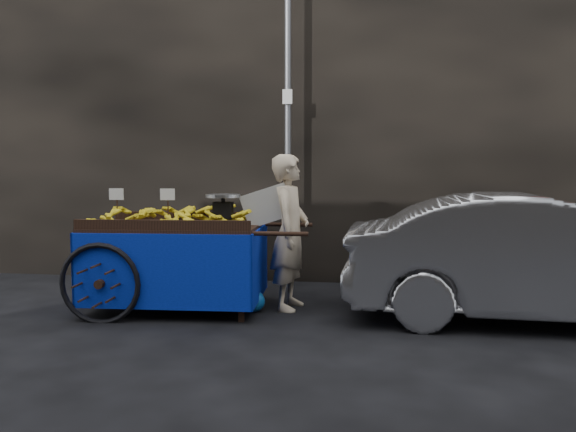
# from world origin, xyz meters

# --- Properties ---
(ground) EXTENTS (80.00, 80.00, 0.00)m
(ground) POSITION_xyz_m (0.00, 0.00, 0.00)
(ground) COLOR black
(ground) RESTS_ON ground
(building_wall) EXTENTS (13.50, 2.00, 5.00)m
(building_wall) POSITION_xyz_m (0.39, 2.60, 2.50)
(building_wall) COLOR black
(building_wall) RESTS_ON ground
(street_pole) EXTENTS (0.12, 0.10, 4.00)m
(street_pole) POSITION_xyz_m (0.30, 1.30, 2.01)
(street_pole) COLOR slate
(street_pole) RESTS_ON ground
(banana_cart) EXTENTS (2.50, 1.29, 1.33)m
(banana_cart) POSITION_xyz_m (-0.78, -0.01, 0.82)
(banana_cart) COLOR black
(banana_cart) RESTS_ON ground
(vendor) EXTENTS (0.76, 0.65, 1.66)m
(vendor) POSITION_xyz_m (0.48, 0.18, 0.83)
(vendor) COLOR #C9B495
(vendor) RESTS_ON ground
(plastic_bag) EXTENTS (0.25, 0.20, 0.23)m
(plastic_bag) POSITION_xyz_m (0.11, -0.03, 0.11)
(plastic_bag) COLOR #175EB1
(plastic_bag) RESTS_ON ground
(parked_car) EXTENTS (3.86, 1.46, 1.26)m
(parked_car) POSITION_xyz_m (2.99, 0.00, 0.63)
(parked_car) COLOR silver
(parked_car) RESTS_ON ground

